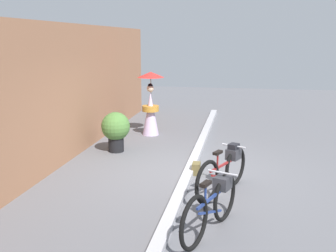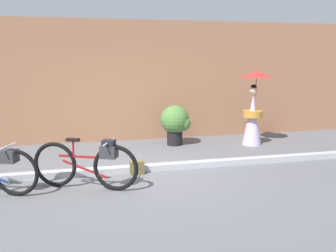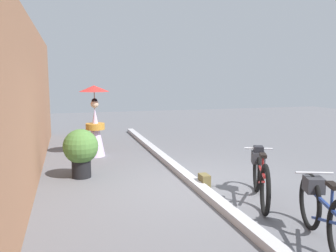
{
  "view_description": "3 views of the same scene",
  "coord_description": "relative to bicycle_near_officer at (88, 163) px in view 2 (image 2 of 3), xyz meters",
  "views": [
    {
      "loc": [
        -7.91,
        -1.04,
        2.8
      ],
      "look_at": [
        0.38,
        0.54,
        0.91
      ],
      "focal_mm": 42.09,
      "sensor_mm": 36.0,
      "label": 1
    },
    {
      "loc": [
        -1.16,
        -7.03,
        2.19
      ],
      "look_at": [
        0.64,
        0.22,
        0.83
      ],
      "focal_mm": 40.6,
      "sensor_mm": 36.0,
      "label": 2
    },
    {
      "loc": [
        -5.82,
        2.27,
        2.04
      ],
      "look_at": [
        0.36,
        0.44,
        1.13
      ],
      "focal_mm": 36.46,
      "sensor_mm": 36.0,
      "label": 3
    }
  ],
  "objects": [
    {
      "name": "building_wall",
      "position": [
        0.98,
        3.83,
        1.13
      ],
      "size": [
        14.0,
        0.4,
        3.14
      ],
      "primitive_type": "cube",
      "color": "#9E6B4C",
      "rests_on": "ground_plane"
    },
    {
      "name": "bicycle_near_officer",
      "position": [
        0.0,
        0.0,
        0.0
      ],
      "size": [
        1.71,
        0.84,
        0.86
      ],
      "color": "black",
      "rests_on": "ground_plane"
    },
    {
      "name": "backpack_on_pavement",
      "position": [
        0.92,
        0.61,
        -0.31
      ],
      "size": [
        0.26,
        0.16,
        0.25
      ],
      "color": "brown",
      "rests_on": "ground_plane"
    },
    {
      "name": "sidewalk_curb",
      "position": [
        0.98,
        0.76,
        -0.38
      ],
      "size": [
        14.0,
        0.2,
        0.12
      ],
      "primitive_type": "cube",
      "color": "#B2B2B7",
      "rests_on": "ground_plane"
    },
    {
      "name": "ground_plane",
      "position": [
        0.98,
        0.76,
        -0.44
      ],
      "size": [
        30.0,
        30.0,
        0.0
      ],
      "primitive_type": "plane",
      "color": "slate"
    },
    {
      "name": "potted_plant_by_door",
      "position": [
        2.26,
        2.79,
        0.14
      ],
      "size": [
        0.73,
        0.72,
        1.01
      ],
      "color": "black",
      "rests_on": "ground_plane"
    },
    {
      "name": "person_with_parasol",
      "position": [
        4.15,
        2.36,
        0.48
      ],
      "size": [
        0.78,
        0.78,
        1.85
      ],
      "color": "silver",
      "rests_on": "ground_plane"
    }
  ]
}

